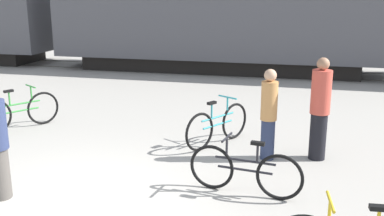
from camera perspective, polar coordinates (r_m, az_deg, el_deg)
ground_plane at (r=6.71m, az=-15.92°, el=-12.06°), size 80.00×80.00×0.00m
freight_train at (r=17.15m, az=3.38°, el=13.54°), size 38.54×2.94×5.07m
rail_near at (r=16.70m, az=2.80°, el=4.41°), size 50.54×0.07×0.01m
rail_far at (r=18.09m, az=3.67°, el=5.19°), size 50.54×0.07×0.01m
bicycle_black at (r=6.76m, az=6.70°, el=-7.91°), size 1.73×0.46×0.87m
bicycle_green at (r=10.54m, az=-21.05°, el=-0.42°), size 1.03×1.58×0.93m
bicycle_teal at (r=8.85m, az=3.29°, el=-2.20°), size 0.96×1.56×0.93m
person_in_red at (r=8.25m, az=15.93°, el=-0.14°), size 0.35×0.35×1.85m
person_in_tan at (r=8.07m, az=9.71°, el=-0.75°), size 0.29×0.29×1.65m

